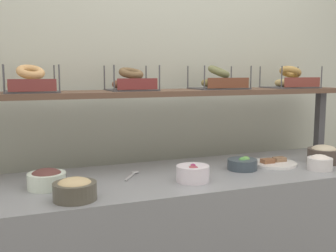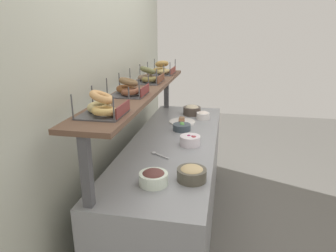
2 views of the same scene
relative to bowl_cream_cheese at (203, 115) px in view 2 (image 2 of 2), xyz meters
name	(u,v)px [view 2 (image 2 of 2)]	position (x,y,z in m)	size (l,w,h in m)	color
ground_plane	(173,226)	(-0.66, 0.19, -0.89)	(8.00, 8.00, 0.00)	#595651
back_wall	(109,96)	(-0.66, 0.74, 0.31)	(3.44, 0.06, 2.40)	beige
deli_counter	(173,185)	(-0.66, 0.19, -0.47)	(2.24, 0.70, 0.85)	gray
shelf_riser_left	(86,171)	(-1.72, 0.46, 0.16)	(0.05, 0.05, 0.40)	#4C4C51
shelf_riser_right	(166,91)	(0.41, 0.46, 0.16)	(0.05, 0.05, 0.40)	#4C4C51
upper_shelf	(141,90)	(-0.66, 0.46, 0.37)	(2.20, 0.32, 0.03)	brown
bowl_cream_cheese	(203,115)	(0.00, 0.00, 0.00)	(0.13, 0.13, 0.09)	silver
bowl_chocolate_spread	(153,177)	(-1.43, 0.18, 0.00)	(0.17, 0.17, 0.09)	white
bowl_beet_salad	(190,140)	(-0.75, 0.04, 0.00)	(0.16, 0.16, 0.09)	white
bowl_tuna_salad	(192,110)	(0.15, 0.13, 0.01)	(0.19, 0.19, 0.11)	#4C4038
bowl_hummus	(192,173)	(-1.33, -0.04, 0.00)	(0.18, 0.18, 0.10)	#534E41
bowl_veggie_mix	(182,127)	(-0.39, 0.16, -0.01)	(0.16, 0.16, 0.07)	#3C4852
serving_plate_white	(182,122)	(-0.16, 0.19, -0.03)	(0.26, 0.26, 0.04)	white
serving_spoon_near_plate	(157,154)	(-0.99, 0.26, -0.03)	(0.12, 0.15, 0.01)	#B7B7BC
bagel_basket_plain	(103,107)	(-1.46, 0.46, 0.44)	(0.27, 0.25, 0.15)	#4C4C51
bagel_basket_cinnamon_raisin	(129,89)	(-0.93, 0.47, 0.43)	(0.26, 0.25, 0.14)	#4C4C51
bagel_basket_poppy	(148,77)	(-0.38, 0.47, 0.44)	(0.32, 0.25, 0.15)	#4C4C51
bagel_basket_sesame	(162,70)	(0.14, 0.45, 0.43)	(0.32, 0.25, 0.15)	#4C4C51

